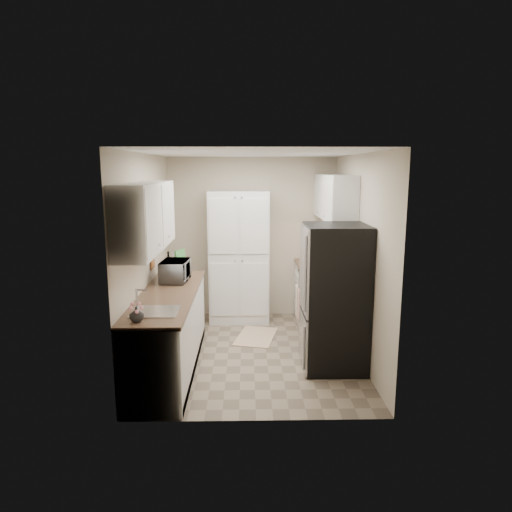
% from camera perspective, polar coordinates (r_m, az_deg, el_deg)
% --- Properties ---
extents(ground, '(3.20, 3.20, 0.00)m').
position_cam_1_polar(ground, '(5.97, -0.31, -12.01)').
color(ground, '#7A6B56').
rests_on(ground, ground).
extents(room_shell, '(2.64, 3.24, 2.52)m').
position_cam_1_polar(room_shell, '(5.54, -0.51, 3.66)').
color(room_shell, '#BEB09A').
rests_on(room_shell, ground).
extents(pantry_cabinet, '(0.90, 0.55, 2.00)m').
position_cam_1_polar(pantry_cabinet, '(6.94, -2.13, -0.11)').
color(pantry_cabinet, silver).
rests_on(pantry_cabinet, ground).
extents(base_cabinet_left, '(0.60, 2.30, 0.88)m').
position_cam_1_polar(base_cabinet_left, '(5.48, -10.78, -9.39)').
color(base_cabinet_left, silver).
rests_on(base_cabinet_left, ground).
extents(countertop_left, '(0.63, 2.33, 0.04)m').
position_cam_1_polar(countertop_left, '(5.34, -10.96, -4.76)').
color(countertop_left, brown).
rests_on(countertop_left, base_cabinet_left).
extents(base_cabinet_right, '(0.60, 0.80, 0.88)m').
position_cam_1_polar(base_cabinet_right, '(7.03, 7.66, -4.75)').
color(base_cabinet_right, silver).
rests_on(base_cabinet_right, ground).
extents(countertop_right, '(0.63, 0.83, 0.04)m').
position_cam_1_polar(countertop_right, '(6.92, 7.76, -1.08)').
color(countertop_right, brown).
rests_on(countertop_right, base_cabinet_right).
extents(electric_range, '(0.71, 0.78, 1.13)m').
position_cam_1_polar(electric_range, '(6.26, 8.64, -6.38)').
color(electric_range, '#B7B7BC').
rests_on(electric_range, ground).
extents(refrigerator, '(0.70, 0.72, 1.70)m').
position_cam_1_polar(refrigerator, '(5.40, 9.82, -5.11)').
color(refrigerator, '#B7B7BC').
rests_on(refrigerator, ground).
extents(microwave, '(0.35, 0.49, 0.26)m').
position_cam_1_polar(microwave, '(5.85, -10.07, -1.84)').
color(microwave, '#A7A7AC').
rests_on(microwave, countertop_left).
extents(wine_bottle, '(0.08, 0.08, 0.30)m').
position_cam_1_polar(wine_bottle, '(6.11, -10.87, -1.13)').
color(wine_bottle, black).
rests_on(wine_bottle, countertop_left).
extents(flower_vase, '(0.15, 0.15, 0.14)m').
position_cam_1_polar(flower_vase, '(4.41, -14.71, -7.05)').
color(flower_vase, silver).
rests_on(flower_vase, countertop_left).
extents(cutting_board, '(0.11, 0.24, 0.31)m').
position_cam_1_polar(cutting_board, '(6.37, -9.34, -0.57)').
color(cutting_board, '#3E8B41').
rests_on(cutting_board, countertop_left).
extents(toaster_oven, '(0.38, 0.45, 0.23)m').
position_cam_1_polar(toaster_oven, '(6.93, 8.40, 0.06)').
color(toaster_oven, '#B8B9BE').
rests_on(toaster_oven, countertop_right).
extents(fruit_basket, '(0.31, 0.31, 0.10)m').
position_cam_1_polar(fruit_basket, '(6.92, 8.23, 1.47)').
color(fruit_basket, '#FFAD1B').
rests_on(fruit_basket, toaster_oven).
extents(kitchen_mat, '(0.66, 0.88, 0.01)m').
position_cam_1_polar(kitchen_mat, '(6.50, 0.01, -10.02)').
color(kitchen_mat, '#D4AF8D').
rests_on(kitchen_mat, ground).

